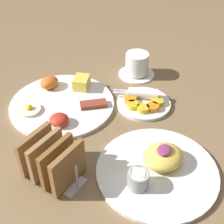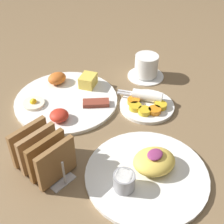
{
  "view_description": "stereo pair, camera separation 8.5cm",
  "coord_description": "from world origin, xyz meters",
  "px_view_note": "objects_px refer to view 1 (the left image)",
  "views": [
    {
      "loc": [
        -0.5,
        -0.35,
        0.56
      ],
      "look_at": [
        0.04,
        0.02,
        0.03
      ],
      "focal_mm": 50.0,
      "sensor_mm": 36.0,
      "label": 1
    },
    {
      "loc": [
        -0.45,
        -0.42,
        0.56
      ],
      "look_at": [
        0.04,
        0.02,
        0.03
      ],
      "focal_mm": 50.0,
      "sensor_mm": 36.0,
      "label": 2
    }
  ],
  "objects_px": {
    "toast_rack": "(52,160)",
    "coffee_cup": "(137,65)",
    "plate_breakfast": "(62,102)",
    "plate_foreground": "(157,168)",
    "plate_condiments": "(144,102)"
  },
  "relations": [
    {
      "from": "toast_rack",
      "to": "coffee_cup",
      "type": "height_order",
      "value": "toast_rack"
    },
    {
      "from": "plate_breakfast",
      "to": "plate_foreground",
      "type": "distance_m",
      "value": 0.36
    },
    {
      "from": "plate_breakfast",
      "to": "coffee_cup",
      "type": "distance_m",
      "value": 0.28
    },
    {
      "from": "plate_breakfast",
      "to": "toast_rack",
      "type": "relative_size",
      "value": 2.06
    },
    {
      "from": "plate_breakfast",
      "to": "toast_rack",
      "type": "distance_m",
      "value": 0.27
    },
    {
      "from": "plate_foreground",
      "to": "plate_condiments",
      "type": "bearing_deg",
      "value": 37.17
    },
    {
      "from": "coffee_cup",
      "to": "plate_condiments",
      "type": "bearing_deg",
      "value": -141.69
    },
    {
      "from": "toast_rack",
      "to": "coffee_cup",
      "type": "xyz_separation_m",
      "value": [
        0.48,
        0.07,
        -0.01
      ]
    },
    {
      "from": "coffee_cup",
      "to": "plate_foreground",
      "type": "bearing_deg",
      "value": -142.38
    },
    {
      "from": "plate_breakfast",
      "to": "coffee_cup",
      "type": "xyz_separation_m",
      "value": [
        0.27,
        -0.09,
        0.03
      ]
    },
    {
      "from": "plate_foreground",
      "to": "toast_rack",
      "type": "distance_m",
      "value": 0.24
    },
    {
      "from": "plate_breakfast",
      "to": "plate_condiments",
      "type": "height_order",
      "value": "plate_breakfast"
    },
    {
      "from": "plate_condiments",
      "to": "toast_rack",
      "type": "distance_m",
      "value": 0.35
    },
    {
      "from": "plate_breakfast",
      "to": "coffee_cup",
      "type": "height_order",
      "value": "coffee_cup"
    },
    {
      "from": "plate_foreground",
      "to": "toast_rack",
      "type": "relative_size",
      "value": 1.91
    }
  ]
}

